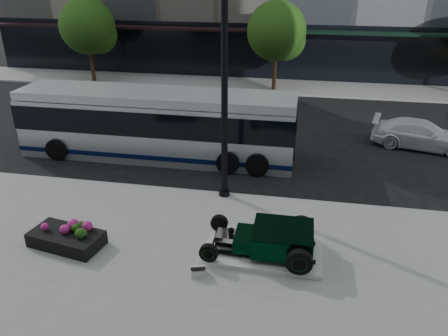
% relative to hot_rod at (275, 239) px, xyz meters
% --- Properties ---
extents(ground, '(120.00, 120.00, 0.00)m').
position_rel_hot_rod_xyz_m(ground, '(-2.51, 5.56, -0.70)').
color(ground, black).
rests_on(ground, ground).
extents(sidewalk_far, '(70.00, 4.00, 0.12)m').
position_rel_hot_rod_xyz_m(sidewalk_far, '(-2.51, 19.56, -0.64)').
color(sidewalk_far, gray).
rests_on(sidewalk_far, ground).
extents(street_trees, '(29.80, 3.80, 5.70)m').
position_rel_hot_rod_xyz_m(street_trees, '(-1.36, 18.64, 3.07)').
color(street_trees, black).
rests_on(street_trees, sidewalk_far).
extents(display_plinth, '(3.40, 1.80, 0.15)m').
position_rel_hot_rod_xyz_m(display_plinth, '(-0.33, -0.00, -0.50)').
color(display_plinth, silver).
rests_on(display_plinth, sidewalk_near).
extents(hot_rod, '(3.22, 2.00, 0.81)m').
position_rel_hot_rod_xyz_m(hot_rod, '(0.00, 0.00, 0.00)').
color(hot_rod, black).
rests_on(hot_rod, display_plinth).
extents(info_plaque, '(0.47, 0.40, 0.31)m').
position_rel_hot_rod_xyz_m(info_plaque, '(-1.98, -1.26, -0.45)').
color(info_plaque, silver).
rests_on(info_plaque, sidewalk_near).
extents(lamppost, '(0.41, 0.41, 7.44)m').
position_rel_hot_rod_xyz_m(lamppost, '(-2.10, 3.36, 2.86)').
color(lamppost, black).
rests_on(lamppost, sidewalk_near).
extents(flower_planter, '(2.33, 1.46, 0.71)m').
position_rel_hot_rod_xyz_m(flower_planter, '(-6.21, -0.60, -0.32)').
color(flower_planter, black).
rests_on(flower_planter, sidewalk_near).
extents(transit_bus, '(12.12, 2.88, 2.92)m').
position_rel_hot_rod_xyz_m(transit_bus, '(-5.71, 6.72, 0.79)').
color(transit_bus, silver).
rests_on(transit_bus, ground).
extents(white_sedan, '(4.68, 2.69, 1.28)m').
position_rel_hot_rod_xyz_m(white_sedan, '(6.03, 9.83, -0.06)').
color(white_sedan, white).
rests_on(white_sedan, ground).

